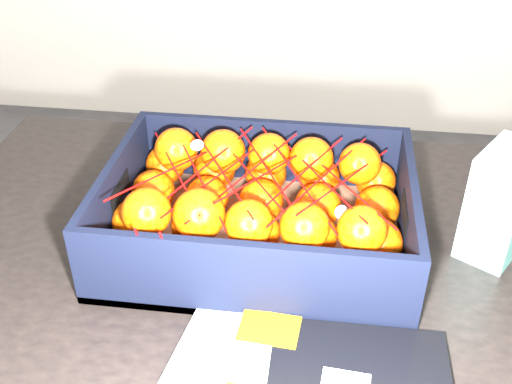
# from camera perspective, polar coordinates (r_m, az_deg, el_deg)

# --- Properties ---
(table) EXTENTS (1.20, 0.81, 0.75)m
(table) POSITION_cam_1_polar(r_m,az_deg,el_deg) (0.97, 3.39, -11.20)
(table) COLOR black
(table) RESTS_ON ground
(produce_crate) EXTENTS (0.45, 0.34, 0.12)m
(produce_crate) POSITION_cam_1_polar(r_m,az_deg,el_deg) (0.92, 0.25, -2.75)
(produce_crate) COLOR #916143
(produce_crate) RESTS_ON table
(clementine_heap) EXTENTS (0.42, 0.32, 0.13)m
(clementine_heap) POSITION_cam_1_polar(r_m,az_deg,el_deg) (0.90, 0.06, -1.34)
(clementine_heap) COLOR #E34804
(clementine_heap) RESTS_ON produce_crate
(mesh_net) EXTENTS (0.37, 0.29, 0.09)m
(mesh_net) POSITION_cam_1_polar(r_m,az_deg,el_deg) (0.87, -0.21, 1.30)
(mesh_net) COLOR #B30706
(mesh_net) RESTS_ON clementine_heap
(retail_carton) EXTENTS (0.12, 0.13, 0.17)m
(retail_carton) POSITION_cam_1_polar(r_m,az_deg,el_deg) (0.95, 21.91, -0.92)
(retail_carton) COLOR silver
(retail_carton) RESTS_ON table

